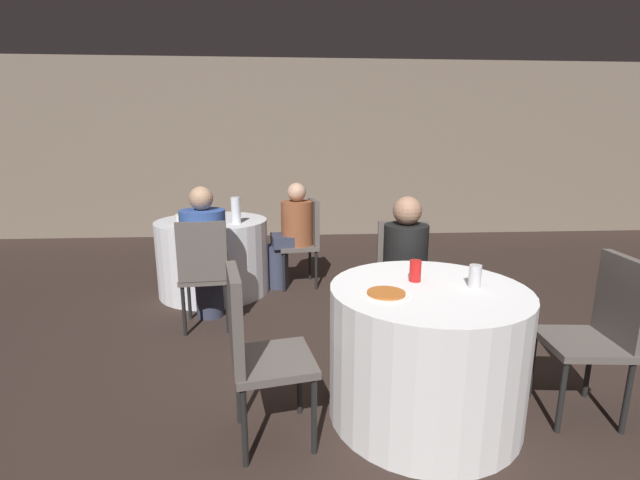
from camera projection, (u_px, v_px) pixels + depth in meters
ground_plane at (387, 398)px, 2.60m from camera, size 16.00×16.00×0.00m
wall_back at (325, 150)px, 6.95m from camera, size 16.00×0.06×2.80m
table_near at (425, 351)px, 2.40m from camera, size 1.08×1.08×0.75m
table_far at (213, 256)px, 4.40m from camera, size 1.11×1.11×0.75m
chair_near_north at (403, 271)px, 3.29m from camera, size 0.44×0.45×0.93m
chair_near_west at (254, 342)px, 2.12m from camera, size 0.47×0.47×0.93m
chair_near_east at (602, 324)px, 2.34m from camera, size 0.44×0.43×0.93m
chair_far_south at (204, 266)px, 3.43m from camera, size 0.44×0.44×0.93m
chair_far_east at (306, 235)px, 4.57m from camera, size 0.46×0.46×0.93m
person_black_shirt at (406, 275)px, 3.12m from camera, size 0.35×0.50×1.15m
person_floral_shirt at (290, 235)px, 4.53m from camera, size 0.50×0.36×1.12m
person_blue_shirt at (205, 254)px, 3.57m from camera, size 0.38×0.52×1.18m
pizza_plate_near at (386, 294)px, 2.20m from camera, size 0.24×0.24×0.02m
soda_can_red at (415, 271)px, 2.41m from camera, size 0.07×0.07×0.12m
soda_can_silver at (475, 276)px, 2.32m from camera, size 0.07×0.07×0.12m
bottle_far at (236, 210)px, 4.13m from camera, size 0.09×0.09×0.26m
cup_far at (180, 219)px, 4.07m from camera, size 0.09×0.09×0.10m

